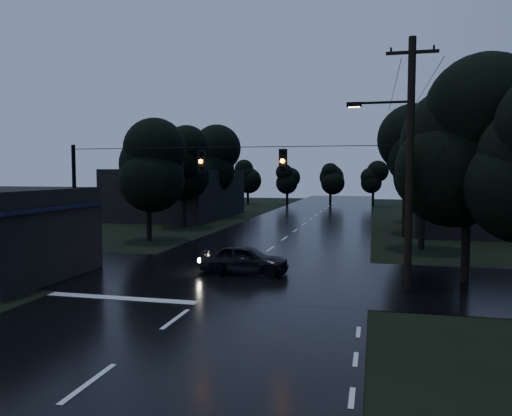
% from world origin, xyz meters
% --- Properties ---
extents(ground, '(160.00, 160.00, 0.00)m').
position_xyz_m(ground, '(0.00, 0.00, 0.00)').
color(ground, black).
rests_on(ground, ground).
extents(main_road, '(12.00, 120.00, 0.02)m').
position_xyz_m(main_road, '(0.00, 30.00, 0.00)').
color(main_road, black).
rests_on(main_road, ground).
extents(cross_street, '(60.00, 9.00, 0.02)m').
position_xyz_m(cross_street, '(0.00, 12.00, 0.00)').
color(cross_street, black).
rests_on(cross_street, ground).
extents(building_far_right, '(10.00, 14.00, 4.40)m').
position_xyz_m(building_far_right, '(14.00, 34.00, 2.20)').
color(building_far_right, black).
rests_on(building_far_right, ground).
extents(building_far_left, '(10.00, 16.00, 5.00)m').
position_xyz_m(building_far_left, '(-14.00, 40.00, 2.50)').
color(building_far_left, black).
rests_on(building_far_left, ground).
extents(utility_pole_main, '(3.50, 0.30, 10.00)m').
position_xyz_m(utility_pole_main, '(7.41, 11.00, 5.26)').
color(utility_pole_main, black).
rests_on(utility_pole_main, ground).
extents(utility_pole_far, '(2.00, 0.30, 7.50)m').
position_xyz_m(utility_pole_far, '(8.30, 28.00, 3.88)').
color(utility_pole_far, black).
rests_on(utility_pole_far, ground).
extents(anchor_pole_left, '(0.18, 0.18, 6.00)m').
position_xyz_m(anchor_pole_left, '(-7.50, 11.00, 3.00)').
color(anchor_pole_left, black).
rests_on(anchor_pole_left, ground).
extents(span_signals, '(15.00, 0.37, 1.12)m').
position_xyz_m(span_signals, '(0.56, 10.99, 5.24)').
color(span_signals, black).
rests_on(span_signals, ground).
extents(tree_corner_near, '(4.48, 4.48, 9.44)m').
position_xyz_m(tree_corner_near, '(10.00, 13.00, 5.99)').
color(tree_corner_near, black).
rests_on(tree_corner_near, ground).
extents(tree_left_a, '(3.92, 3.92, 8.26)m').
position_xyz_m(tree_left_a, '(-9.00, 22.00, 5.24)').
color(tree_left_a, black).
rests_on(tree_left_a, ground).
extents(tree_left_b, '(4.20, 4.20, 8.85)m').
position_xyz_m(tree_left_b, '(-9.60, 30.00, 5.62)').
color(tree_left_b, black).
rests_on(tree_left_b, ground).
extents(tree_left_c, '(4.48, 4.48, 9.44)m').
position_xyz_m(tree_left_c, '(-10.20, 40.00, 5.99)').
color(tree_left_c, black).
rests_on(tree_left_c, ground).
extents(tree_right_a, '(4.20, 4.20, 8.85)m').
position_xyz_m(tree_right_a, '(9.00, 22.00, 5.62)').
color(tree_right_a, black).
rests_on(tree_right_a, ground).
extents(tree_right_b, '(4.48, 4.48, 9.44)m').
position_xyz_m(tree_right_b, '(9.60, 30.00, 5.99)').
color(tree_right_b, black).
rests_on(tree_right_b, ground).
extents(tree_right_c, '(4.76, 4.76, 10.03)m').
position_xyz_m(tree_right_c, '(10.20, 40.00, 6.37)').
color(tree_right_c, black).
rests_on(tree_right_c, ground).
extents(car, '(4.14, 1.73, 1.40)m').
position_xyz_m(car, '(0.34, 12.49, 0.70)').
color(car, black).
rests_on(car, ground).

